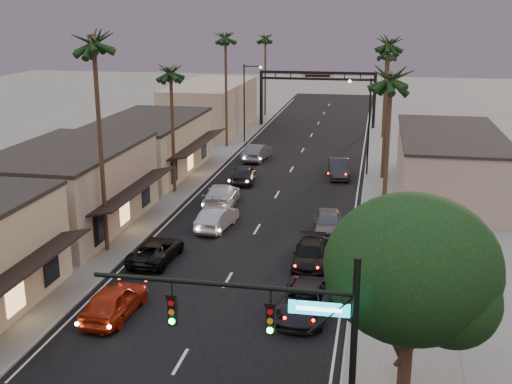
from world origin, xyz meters
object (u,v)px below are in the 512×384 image
at_px(corner_tree, 414,274).
at_px(oncoming_pickup, 156,250).
at_px(palm_lc, 170,67).
at_px(curbside_black, 310,255).
at_px(oncoming_silver, 217,218).
at_px(palm_rb, 389,40).
at_px(traffic_signal, 292,335).
at_px(arch, 317,85).
at_px(palm_ra, 391,72).
at_px(oncoming_red, 114,301).
at_px(palm_rc, 387,49).
at_px(palm_ld, 225,34).
at_px(streetlight_right, 366,119).
at_px(streetlight_left, 247,97).
at_px(curbside_near, 304,301).
at_px(palm_far, 265,35).
at_px(palm_lb, 93,36).

bearing_deg(corner_tree, oncoming_pickup, 136.68).
bearing_deg(palm_lc, curbside_black, -47.08).
relative_size(palm_lc, oncoming_silver, 2.57).
relative_size(corner_tree, palm_rb, 0.62).
xyz_separation_m(traffic_signal, palm_lc, (-14.29, 32.00, 5.39)).
relative_size(arch, oncoming_silver, 3.20).
relative_size(palm_ra, oncoming_silver, 2.78).
bearing_deg(oncoming_red, corner_tree, 158.96).
height_order(palm_rc, oncoming_red, palm_rc).
bearing_deg(palm_ld, traffic_signal, -74.35).
relative_size(streetlight_right, oncoming_pickup, 1.80).
bearing_deg(streetlight_left, oncoming_silver, -82.26).
bearing_deg(corner_tree, palm_ld, 110.81).
height_order(arch, palm_ra, palm_ra).
height_order(oncoming_silver, curbside_near, oncoming_silver).
height_order(palm_ra, palm_far, same).
bearing_deg(palm_far, palm_rb, -63.57).
height_order(palm_ld, palm_rc, palm_ld).
height_order(streetlight_left, palm_ra, palm_ra).
height_order(corner_tree, palm_lc, palm_lc).
bearing_deg(palm_ld, palm_ra, -60.98).
distance_m(palm_ld, oncoming_pickup, 36.07).
bearing_deg(oncoming_red, arch, -92.04).
bearing_deg(palm_rb, palm_rc, 90.00).
xyz_separation_m(streetlight_right, palm_far, (-15.22, 33.00, 6.11)).
xyz_separation_m(corner_tree, curbside_black, (-5.08, 14.57, -5.27)).
xyz_separation_m(oncoming_pickup, curbside_black, (9.38, 0.94, 0.01)).
distance_m(palm_ld, palm_rb, 20.42).
bearing_deg(oncoming_red, traffic_signal, 139.46).
relative_size(palm_ld, oncoming_pickup, 2.84).
xyz_separation_m(palm_lb, palm_ra, (17.20, 2.00, -1.94)).
bearing_deg(palm_rb, palm_far, 116.43).
distance_m(palm_rc, oncoming_pickup, 46.06).
distance_m(streetlight_right, palm_rb, 7.35).
bearing_deg(streetlight_left, arch, 60.03).
height_order(oncoming_pickup, oncoming_silver, oncoming_silver).
bearing_deg(oncoming_silver, palm_ra, 169.19).
bearing_deg(palm_rc, oncoming_red, -104.61).
relative_size(oncoming_pickup, curbside_black, 1.03).
bearing_deg(curbside_near, streetlight_right, 89.83).
xyz_separation_m(streetlight_left, palm_lc, (-1.68, -22.00, 5.14)).
bearing_deg(palm_lb, traffic_signal, -51.56).
bearing_deg(streetlight_right, palm_rb, -30.76).
bearing_deg(streetlight_left, oncoming_pickup, -87.00).
bearing_deg(curbside_near, streetlight_left, 109.39).
relative_size(palm_ra, curbside_near, 2.48).
height_order(traffic_signal, curbside_black, traffic_signal).
relative_size(traffic_signal, palm_lb, 0.56).
xyz_separation_m(traffic_signal, oncoming_pickup, (-10.67, 17.08, -4.39)).
bearing_deg(curbside_black, palm_ra, 23.54).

